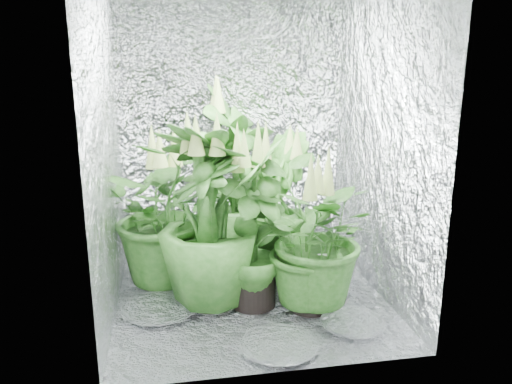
{
  "coord_description": "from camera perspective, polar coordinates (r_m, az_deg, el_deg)",
  "views": [
    {
      "loc": [
        -0.45,
        -2.8,
        1.4
      ],
      "look_at": [
        0.04,
        0.0,
        0.67
      ],
      "focal_mm": 35.0,
      "sensor_mm": 36.0,
      "label": 1
    }
  ],
  "objects": [
    {
      "name": "ground",
      "position": [
        3.16,
        -0.67,
        -11.79
      ],
      "size": [
        1.6,
        1.6,
        0.0
      ],
      "primitive_type": "plane",
      "color": "silver",
      "rests_on": "ground"
    },
    {
      "name": "walls",
      "position": [
        2.86,
        -0.73,
        6.48
      ],
      "size": [
        1.62,
        1.62,
        2.0
      ],
      "color": "silver",
      "rests_on": "ground"
    },
    {
      "name": "plant_a",
      "position": [
        3.2,
        -10.12,
        -2.25
      ],
      "size": [
        1.04,
        1.04,
        1.04
      ],
      "rotation": [
        0.0,
        0.0,
        6.02
      ],
      "color": "black",
      "rests_on": "ground"
    },
    {
      "name": "plant_b",
      "position": [
        3.55,
        -2.39,
        1.88
      ],
      "size": [
        0.9,
        0.9,
        1.34
      ],
      "rotation": [
        0.0,
        0.0,
        1.0
      ],
      "color": "black",
      "rests_on": "ground"
    },
    {
      "name": "plant_c",
      "position": [
        3.28,
        2.28,
        -1.73
      ],
      "size": [
        0.59,
        0.59,
        1.04
      ],
      "rotation": [
        0.0,
        0.0,
        1.43
      ],
      "color": "black",
      "rests_on": "ground"
    },
    {
      "name": "plant_d",
      "position": [
        2.89,
        -5.34,
        -2.88
      ],
      "size": [
        0.83,
        0.83,
        1.17
      ],
      "rotation": [
        0.0,
        0.0,
        2.56
      ],
      "color": "black",
      "rests_on": "ground"
    },
    {
      "name": "plant_e",
      "position": [
        2.87,
        6.43,
        -5.16
      ],
      "size": [
        0.79,
        0.79,
        0.93
      ],
      "rotation": [
        0.0,
        0.0,
        3.1
      ],
      "color": "black",
      "rests_on": "ground"
    },
    {
      "name": "plant_f",
      "position": [
        2.87,
        -0.31,
        -3.81
      ],
      "size": [
        0.68,
        0.68,
        1.08
      ],
      "rotation": [
        0.0,
        0.0,
        4.31
      ],
      "color": "black",
      "rests_on": "ground"
    },
    {
      "name": "circulation_fan",
      "position": [
        3.35,
        8.86,
        -7.28
      ],
      "size": [
        0.17,
        0.34,
        0.39
      ],
      "rotation": [
        0.0,
        0.0,
        -0.1
      ],
      "color": "black",
      "rests_on": "ground"
    },
    {
      "name": "plant_label",
      "position": [
        2.91,
        7.59,
        -7.82
      ],
      "size": [
        0.05,
        0.03,
        0.08
      ],
      "primitive_type": "cube",
      "rotation": [
        -0.21,
        0.0,
        -0.09
      ],
      "color": "white",
      "rests_on": "plant_e"
    }
  ]
}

